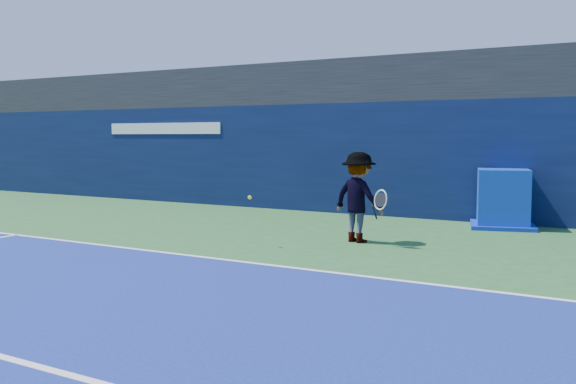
% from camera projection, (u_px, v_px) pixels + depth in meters
% --- Properties ---
extents(ground, '(80.00, 80.00, 0.00)m').
position_uv_depth(ground, '(66.00, 294.00, 8.56)').
color(ground, '#2B5F2C').
rests_on(ground, ground).
extents(baseline, '(24.00, 0.10, 0.01)m').
position_uv_depth(baseline, '(204.00, 257.00, 11.14)').
color(baseline, white).
rests_on(baseline, ground).
extents(stadium_band, '(36.00, 3.00, 1.20)m').
position_uv_depth(stadium_band, '(387.00, 83.00, 18.14)').
color(stadium_band, black).
rests_on(stadium_band, back_wall_assembly).
extents(back_wall_assembly, '(36.00, 1.03, 3.00)m').
position_uv_depth(back_wall_assembly, '(373.00, 158.00, 17.47)').
color(back_wall_assembly, '#091436').
rests_on(back_wall_assembly, ground).
extents(equipment_cart, '(1.73, 1.73, 1.35)m').
position_uv_depth(equipment_cart, '(503.00, 201.00, 14.80)').
color(equipment_cart, '#0C32B0').
rests_on(equipment_cart, ground).
extents(tennis_player, '(1.40, 0.95, 1.80)m').
position_uv_depth(tennis_player, '(359.00, 197.00, 12.74)').
color(tennis_player, silver).
rests_on(tennis_player, ground).
extents(tennis_ball, '(0.07, 0.07, 0.07)m').
position_uv_depth(tennis_ball, '(250.00, 197.00, 12.22)').
color(tennis_ball, '#C6D217').
rests_on(tennis_ball, ground).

